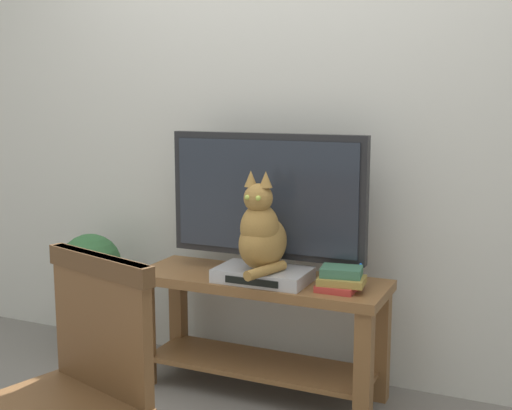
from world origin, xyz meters
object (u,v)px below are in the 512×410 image
(tv, at_px, (267,200))
(potted_plant, at_px, (91,286))
(media_box, at_px, (263,275))
(book_stack, at_px, (341,279))
(wooden_chair, at_px, (67,386))
(cat, at_px, (262,234))
(tv_stand, at_px, (260,314))

(tv, xyz_separation_m, potted_plant, (-0.97, -0.05, -0.51))
(tv, bearing_deg, media_box, -73.26)
(media_box, distance_m, book_stack, 0.35)
(media_box, bearing_deg, tv, 106.74)
(tv, relative_size, media_box, 2.28)
(wooden_chair, bearing_deg, cat, 84.41)
(cat, bearing_deg, potted_plant, 174.60)
(tv_stand, height_order, cat, cat)
(cat, bearing_deg, tv, 105.24)
(wooden_chair, bearing_deg, potted_plant, 125.60)
(tv, xyz_separation_m, wooden_chair, (-0.07, -1.31, -0.37))
(cat, distance_m, potted_plant, 1.09)
(tv, distance_m, potted_plant, 1.10)
(media_box, bearing_deg, book_stack, 2.23)
(tv, height_order, potted_plant, tv)
(book_stack, bearing_deg, tv_stand, 172.92)
(cat, bearing_deg, tv_stand, 116.73)
(tv_stand, height_order, tv, tv)
(wooden_chair, bearing_deg, tv_stand, 86.62)
(tv_stand, height_order, potted_plant, potted_plant)
(book_stack, distance_m, potted_plant, 1.38)
(media_box, distance_m, wooden_chair, 1.18)
(tv_stand, xyz_separation_m, tv, (0.00, 0.07, 0.52))
(tv, height_order, wooden_chair, tv)
(tv_stand, xyz_separation_m, potted_plant, (-0.97, 0.02, 0.01))
(tv_stand, bearing_deg, tv, 89.98)
(wooden_chair, distance_m, book_stack, 1.28)
(book_stack, relative_size, potted_plant, 0.31)
(wooden_chair, distance_m, potted_plant, 1.55)
(tv_stand, height_order, book_stack, book_stack)
(media_box, xyz_separation_m, cat, (0.00, -0.02, 0.19))
(tv, xyz_separation_m, book_stack, (0.39, -0.12, -0.30))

